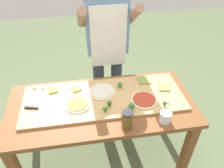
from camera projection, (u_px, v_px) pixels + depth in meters
ground_plane at (103, 157)px, 2.29m from camera, size 8.00×8.00×0.00m
prep_table at (101, 113)px, 1.88m from camera, size 1.54×0.72×0.77m
cutting_board at (104, 98)px, 1.85m from camera, size 1.34×0.50×0.02m
chefs_knife at (39, 108)px, 1.73m from camera, size 0.32×0.09×0.02m
pizza_whole_white_garlic at (102, 91)px, 1.89m from camera, size 0.23×0.23×0.02m
pizza_whole_tomato_red at (144, 100)px, 1.81m from camera, size 0.22×0.22×0.02m
pizza_whole_pesto_green at (78, 104)px, 1.76m from camera, size 0.20×0.20×0.02m
pizza_slice_near_left at (144, 81)px, 2.01m from camera, size 0.11×0.11×0.01m
pizza_slice_far_left at (53, 90)px, 1.91m from camera, size 0.10×0.10×0.01m
pizza_slice_far_right at (164, 87)px, 1.94m from camera, size 0.11×0.11×0.01m
pizza_slice_center at (76, 89)px, 1.92m from camera, size 0.10×0.10×0.01m
broccoli_floret_back_right at (132, 106)px, 1.70m from camera, size 0.05×0.05×0.07m
broccoli_floret_back_mid at (165, 103)px, 1.75m from camera, size 0.03×0.03×0.04m
broccoli_floret_back_left at (120, 85)px, 1.92m from camera, size 0.04×0.04×0.06m
broccoli_floret_front_right at (109, 103)px, 1.74m from camera, size 0.04×0.04×0.05m
broccoli_floret_front_left at (105, 109)px, 1.69m from camera, size 0.04×0.04×0.05m
cheese_crumble_a at (34, 87)px, 1.93m from camera, size 0.02×0.02×0.02m
cheese_crumble_b at (43, 88)px, 1.93m from camera, size 0.02×0.02×0.02m
cheese_crumble_c at (168, 102)px, 1.78m from camera, size 0.02×0.02×0.02m
flour_cup at (165, 117)px, 1.64m from camera, size 0.09×0.09×0.09m
sauce_jar at (127, 120)px, 1.57m from camera, size 0.08×0.08×0.16m
cook_center at (107, 42)px, 2.18m from camera, size 0.54×0.39×1.67m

